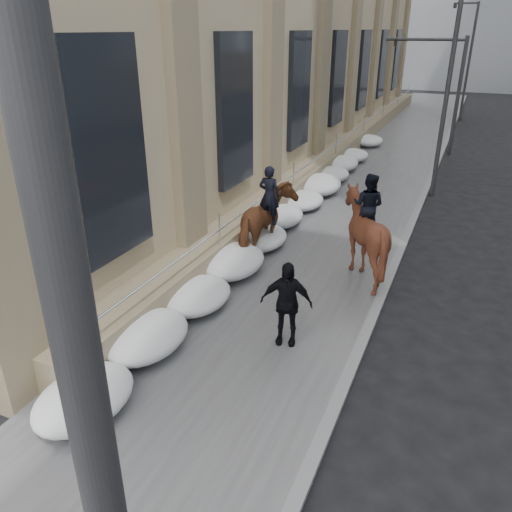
{
  "coord_description": "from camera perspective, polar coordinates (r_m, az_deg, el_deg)",
  "views": [
    {
      "loc": [
        4.12,
        -7.14,
        6.31
      ],
      "look_at": [
        0.1,
        2.11,
        1.7
      ],
      "focal_mm": 35.0,
      "sensor_mm": 36.0,
      "label": 1
    }
  ],
  "objects": [
    {
      "name": "ground",
      "position": [
        10.39,
        -5.31,
        -12.99
      ],
      "size": [
        140.0,
        140.0,
        0.0
      ],
      "primitive_type": "plane",
      "color": "black",
      "rests_on": "ground"
    },
    {
      "name": "sidewalk",
      "position": [
        18.71,
        9.4,
        4.7
      ],
      "size": [
        5.0,
        80.0,
        0.12
      ],
      "primitive_type": "cube",
      "color": "#49494B",
      "rests_on": "ground"
    },
    {
      "name": "curb",
      "position": [
        18.31,
        17.34,
        3.44
      ],
      "size": [
        0.24,
        80.0,
        0.12
      ],
      "primitive_type": "cube",
      "color": "slate",
      "rests_on": "ground"
    },
    {
      "name": "streetlight_near",
      "position": [
        2.49,
        -20.48,
        -21.41
      ],
      "size": [
        1.71,
        0.24,
        8.0
      ],
      "color": "#2D2D30",
      "rests_on": "ground"
    },
    {
      "name": "streetlight_mid",
      "position": [
        21.26,
        20.76,
        18.42
      ],
      "size": [
        1.71,
        0.24,
        8.0
      ],
      "color": "#2D2D30",
      "rests_on": "ground"
    },
    {
      "name": "streetlight_far",
      "position": [
        41.2,
        23.04,
        20.37
      ],
      "size": [
        1.71,
        0.24,
        8.0
      ],
      "color": "#2D2D30",
      "rests_on": "ground"
    },
    {
      "name": "traffic_signal",
      "position": [
        29.31,
        20.5,
        18.61
      ],
      "size": [
        4.1,
        0.22,
        6.0
      ],
      "color": "#2D2D30",
      "rests_on": "ground"
    },
    {
      "name": "snow_bank",
      "position": [
        17.25,
        3.3,
        4.72
      ],
      "size": [
        1.7,
        18.1,
        0.76
      ],
      "color": "silver",
      "rests_on": "sidewalk"
    },
    {
      "name": "mounted_horse_left",
      "position": [
        14.52,
        1.26,
        4.0
      ],
      "size": [
        1.15,
        2.47,
        2.7
      ],
      "rotation": [
        0.0,
        0.0,
        3.13
      ],
      "color": "#56301A",
      "rests_on": "sidewalk"
    },
    {
      "name": "mounted_horse_right",
      "position": [
        13.61,
        12.24,
        2.62
      ],
      "size": [
        2.12,
        2.32,
        2.81
      ],
      "rotation": [
        0.0,
        0.0,
        3.02
      ],
      "color": "#462114",
      "rests_on": "sidewalk"
    },
    {
      "name": "pedestrian",
      "position": [
        10.52,
        3.48,
        -5.41
      ],
      "size": [
        1.18,
        0.69,
        1.89
      ],
      "primitive_type": "imported",
      "rotation": [
        0.0,
        0.0,
        0.22
      ],
      "color": "black",
      "rests_on": "sidewalk"
    }
  ]
}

